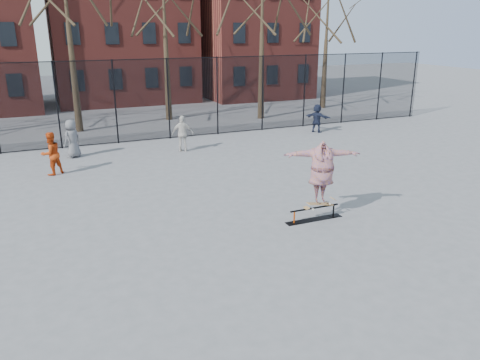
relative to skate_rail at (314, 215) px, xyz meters
name	(u,v)px	position (x,y,z in m)	size (l,w,h in m)	color
ground	(256,248)	(-2.35, -1.01, -0.16)	(100.00, 100.00, 0.00)	slate
skate_rail	(314,215)	(0.00, 0.00, 0.00)	(1.81, 0.28, 0.40)	black
skateboard	(320,205)	(0.18, 0.00, 0.30)	(0.90, 0.21, 0.11)	#93633B
skater	(322,173)	(0.18, 0.00, 1.26)	(2.24, 0.61, 1.82)	#603E9B
bystander_grey	(72,139)	(-5.96, 10.12, 0.67)	(0.81, 0.53, 1.66)	#5C5B60
bystander_red	(51,154)	(-6.90, 7.79, 0.67)	(0.80, 0.63, 1.66)	#C03D10
bystander_white	(183,134)	(-1.26, 9.24, 0.66)	(0.96, 0.40, 1.64)	beige
bystander_navy	(317,118)	(6.53, 10.36, 0.60)	(1.41, 0.45, 1.52)	#1B2036
fence	(144,99)	(-2.36, 11.99, 1.90)	(34.03, 0.07, 4.00)	black
rowhouses	(112,17)	(-1.63, 24.99, 5.91)	(29.00, 7.00, 13.00)	maroon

